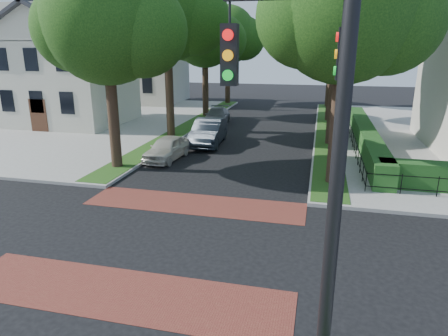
{
  "coord_description": "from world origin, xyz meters",
  "views": [
    {
      "loc": [
        4.73,
        -11.37,
        6.18
      ],
      "look_at": [
        1.2,
        3.32,
        1.6
      ],
      "focal_mm": 32.0,
      "sensor_mm": 36.0,
      "label": 1
    }
  ],
  "objects_px": {
    "parked_car_front": "(167,148)",
    "parked_car_rear": "(217,116)",
    "traffic_signal": "(327,136)",
    "parked_car_middle": "(208,132)"
  },
  "relations": [
    {
      "from": "traffic_signal",
      "to": "parked_car_rear",
      "type": "relative_size",
      "value": 1.74
    },
    {
      "from": "parked_car_front",
      "to": "parked_car_middle",
      "type": "relative_size",
      "value": 0.78
    },
    {
      "from": "parked_car_rear",
      "to": "parked_car_front",
      "type": "bearing_deg",
      "value": -96.35
    },
    {
      "from": "parked_car_front",
      "to": "parked_car_rear",
      "type": "bearing_deg",
      "value": 93.77
    },
    {
      "from": "parked_car_front",
      "to": "parked_car_rear",
      "type": "xyz_separation_m",
      "value": [
        -0.0,
        11.42,
        0.0
      ]
    },
    {
      "from": "traffic_signal",
      "to": "parked_car_front",
      "type": "bearing_deg",
      "value": 121.66
    },
    {
      "from": "parked_car_middle",
      "to": "parked_car_rear",
      "type": "bearing_deg",
      "value": 95.89
    },
    {
      "from": "parked_car_front",
      "to": "parked_car_middle",
      "type": "height_order",
      "value": "parked_car_middle"
    },
    {
      "from": "traffic_signal",
      "to": "parked_car_middle",
      "type": "xyz_separation_m",
      "value": [
        -7.19,
        17.91,
        -3.88
      ]
    },
    {
      "from": "traffic_signal",
      "to": "parked_car_middle",
      "type": "height_order",
      "value": "traffic_signal"
    }
  ]
}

